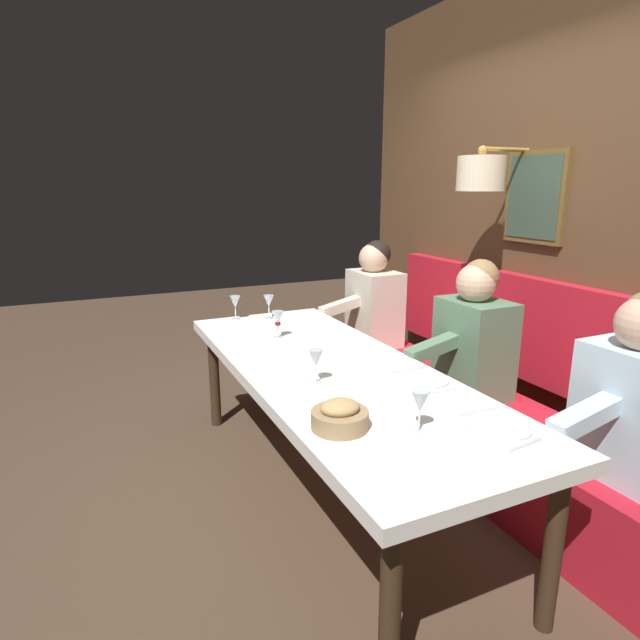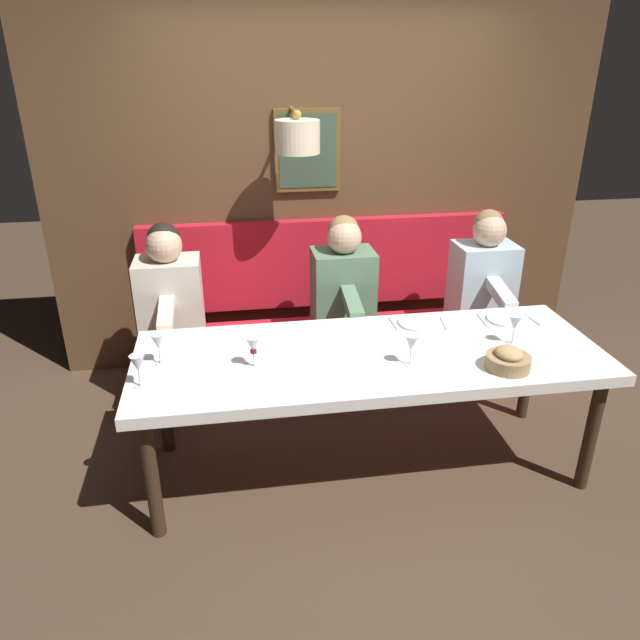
{
  "view_description": "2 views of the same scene",
  "coord_description": "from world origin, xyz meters",
  "px_view_note": "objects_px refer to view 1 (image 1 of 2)",
  "views": [
    {
      "loc": [
        -1.12,
        -2.27,
        1.64
      ],
      "look_at": [
        0.05,
        0.26,
        0.92
      ],
      "focal_mm": 29.52,
      "sensor_mm": 36.0,
      "label": 1
    },
    {
      "loc": [
        -2.7,
        0.69,
        2.18
      ],
      "look_at": [
        0.05,
        0.26,
        0.92
      ],
      "focal_mm": 33.44,
      "sensor_mm": 36.0,
      "label": 2
    }
  ],
  "objects_px": {
    "diner_near": "(474,334)",
    "diner_middle": "(374,297)",
    "wine_glass_3": "(316,359)",
    "wine_glass_4": "(420,402)",
    "wine_glass_2": "(278,319)",
    "dining_table": "(332,379)",
    "wine_glass_0": "(269,302)",
    "diner_nearest": "(635,394)",
    "bread_bowl": "(340,416)",
    "wine_glass_1": "(235,303)"
  },
  "relations": [
    {
      "from": "wine_glass_1",
      "to": "dining_table",
      "type": "bearing_deg",
      "value": -81.3
    },
    {
      "from": "wine_glass_3",
      "to": "bread_bowl",
      "type": "bearing_deg",
      "value": -103.57
    },
    {
      "from": "dining_table",
      "to": "wine_glass_4",
      "type": "xyz_separation_m",
      "value": [
        -0.02,
        -0.78,
        0.18
      ]
    },
    {
      "from": "diner_near",
      "to": "diner_middle",
      "type": "relative_size",
      "value": 1.0
    },
    {
      "from": "diner_nearest",
      "to": "wine_glass_2",
      "type": "xyz_separation_m",
      "value": [
        -0.95,
        1.61,
        0.04
      ]
    },
    {
      "from": "diner_near",
      "to": "diner_middle",
      "type": "distance_m",
      "value": 1.11
    },
    {
      "from": "diner_nearest",
      "to": "wine_glass_0",
      "type": "xyz_separation_m",
      "value": [
        -0.84,
        2.07,
        0.04
      ]
    },
    {
      "from": "wine_glass_3",
      "to": "wine_glass_4",
      "type": "height_order",
      "value": "same"
    },
    {
      "from": "diner_nearest",
      "to": "wine_glass_0",
      "type": "distance_m",
      "value": 2.24
    },
    {
      "from": "diner_middle",
      "to": "wine_glass_2",
      "type": "bearing_deg",
      "value": -153.37
    },
    {
      "from": "dining_table",
      "to": "diner_nearest",
      "type": "xyz_separation_m",
      "value": [
        0.88,
        -1.0,
        0.14
      ]
    },
    {
      "from": "dining_table",
      "to": "wine_glass_2",
      "type": "height_order",
      "value": "wine_glass_2"
    },
    {
      "from": "wine_glass_3",
      "to": "wine_glass_4",
      "type": "bearing_deg",
      "value": -76.76
    },
    {
      "from": "wine_glass_3",
      "to": "diner_nearest",
      "type": "bearing_deg",
      "value": -38.41
    },
    {
      "from": "wine_glass_0",
      "to": "wine_glass_2",
      "type": "height_order",
      "value": "same"
    },
    {
      "from": "diner_near",
      "to": "wine_glass_1",
      "type": "distance_m",
      "value": 1.58
    },
    {
      "from": "diner_near",
      "to": "diner_middle",
      "type": "bearing_deg",
      "value": 90.0
    },
    {
      "from": "wine_glass_4",
      "to": "bread_bowl",
      "type": "distance_m",
      "value": 0.3
    },
    {
      "from": "diner_middle",
      "to": "wine_glass_2",
      "type": "distance_m",
      "value": 1.06
    },
    {
      "from": "bread_bowl",
      "to": "wine_glass_1",
      "type": "bearing_deg",
      "value": 86.65
    },
    {
      "from": "wine_glass_0",
      "to": "wine_glass_3",
      "type": "bearing_deg",
      "value": -99.49
    },
    {
      "from": "bread_bowl",
      "to": "wine_glass_0",
      "type": "bearing_deg",
      "value": 79.38
    },
    {
      "from": "diner_nearest",
      "to": "diner_middle",
      "type": "bearing_deg",
      "value": 90.0
    },
    {
      "from": "wine_glass_2",
      "to": "bread_bowl",
      "type": "relative_size",
      "value": 0.75
    },
    {
      "from": "diner_nearest",
      "to": "bread_bowl",
      "type": "relative_size",
      "value": 3.6
    },
    {
      "from": "diner_middle",
      "to": "wine_glass_1",
      "type": "relative_size",
      "value": 4.82
    },
    {
      "from": "wine_glass_3",
      "to": "wine_glass_0",
      "type": "bearing_deg",
      "value": 80.51
    },
    {
      "from": "bread_bowl",
      "to": "dining_table",
      "type": "bearing_deg",
      "value": 66.2
    },
    {
      "from": "bread_bowl",
      "to": "wine_glass_3",
      "type": "bearing_deg",
      "value": 76.43
    },
    {
      "from": "wine_glass_0",
      "to": "wine_glass_3",
      "type": "height_order",
      "value": "same"
    },
    {
      "from": "wine_glass_1",
      "to": "wine_glass_2",
      "type": "xyz_separation_m",
      "value": [
        0.11,
        -0.54,
        -0.0
      ]
    },
    {
      "from": "diner_middle",
      "to": "wine_glass_3",
      "type": "relative_size",
      "value": 4.82
    },
    {
      "from": "wine_glass_4",
      "to": "bread_bowl",
      "type": "bearing_deg",
      "value": 150.03
    },
    {
      "from": "wine_glass_4",
      "to": "diner_middle",
      "type": "bearing_deg",
      "value": 64.16
    },
    {
      "from": "diner_nearest",
      "to": "wine_glass_2",
      "type": "distance_m",
      "value": 1.87
    },
    {
      "from": "wine_glass_1",
      "to": "wine_glass_2",
      "type": "relative_size",
      "value": 1.0
    },
    {
      "from": "diner_middle",
      "to": "wine_glass_0",
      "type": "distance_m",
      "value": 0.84
    },
    {
      "from": "wine_glass_4",
      "to": "wine_glass_2",
      "type": "bearing_deg",
      "value": 91.81
    },
    {
      "from": "wine_glass_2",
      "to": "wine_glass_3",
      "type": "xyz_separation_m",
      "value": [
        -0.1,
        -0.78,
        0.0
      ]
    },
    {
      "from": "diner_near",
      "to": "diner_middle",
      "type": "xyz_separation_m",
      "value": [
        0.0,
        1.11,
        0.0
      ]
    },
    {
      "from": "dining_table",
      "to": "wine_glass_0",
      "type": "xyz_separation_m",
      "value": [
        0.04,
        1.07,
        0.18
      ]
    },
    {
      "from": "diner_middle",
      "to": "wine_glass_4",
      "type": "bearing_deg",
      "value": -115.84
    },
    {
      "from": "dining_table",
      "to": "diner_near",
      "type": "distance_m",
      "value": 0.89
    },
    {
      "from": "wine_glass_4",
      "to": "diner_near",
      "type": "bearing_deg",
      "value": 39.8
    },
    {
      "from": "wine_glass_2",
      "to": "dining_table",
      "type": "bearing_deg",
      "value": -83.77
    },
    {
      "from": "bread_bowl",
      "to": "wine_glass_4",
      "type": "bearing_deg",
      "value": -29.97
    },
    {
      "from": "dining_table",
      "to": "wine_glass_0",
      "type": "relative_size",
      "value": 14.96
    },
    {
      "from": "diner_near",
      "to": "wine_glass_4",
      "type": "height_order",
      "value": "diner_near"
    },
    {
      "from": "wine_glass_3",
      "to": "bread_bowl",
      "type": "xyz_separation_m",
      "value": [
        -0.11,
        -0.47,
        -0.07
      ]
    },
    {
      "from": "dining_table",
      "to": "diner_middle",
      "type": "xyz_separation_m",
      "value": [
        0.88,
        1.08,
        0.14
      ]
    }
  ]
}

